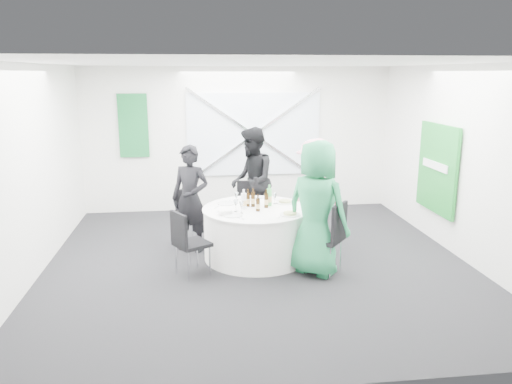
{
  "coord_description": "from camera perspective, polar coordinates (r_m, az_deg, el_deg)",
  "views": [
    {
      "loc": [
        -0.87,
        -6.74,
        2.67
      ],
      "look_at": [
        0.0,
        0.2,
        1.0
      ],
      "focal_mm": 35.0,
      "sensor_mm": 36.0,
      "label": 1
    }
  ],
  "objects": [
    {
      "name": "plate_front_left",
      "position": [
        6.87,
        -2.7,
        -2.65
      ],
      "size": [
        0.27,
        0.27,
        0.01
      ],
      "color": "silver",
      "rests_on": "banquet_table"
    },
    {
      "name": "wine_glass_d",
      "position": [
        6.95,
        -1.68,
        -1.45
      ],
      "size": [
        0.07,
        0.07,
        0.17
      ],
      "color": "white",
      "rests_on": "banquet_table"
    },
    {
      "name": "beer_bottle_a",
      "position": [
        7.31,
        -0.93,
        -0.9
      ],
      "size": [
        0.06,
        0.06,
        0.26
      ],
      "color": "#321E09",
      "rests_on": "banquet_table"
    },
    {
      "name": "green_water_bottle",
      "position": [
        7.35,
        1.53,
        -0.63
      ],
      "size": [
        0.08,
        0.08,
        0.32
      ],
      "color": "green",
      "rests_on": "banquet_table"
    },
    {
      "name": "window_brace_b",
      "position": [
        9.8,
        -0.23,
        6.58
      ],
      "size": [
        2.63,
        0.05,
        1.84
      ],
      "primitive_type": "cube",
      "rotation": [
        0.0,
        -0.97,
        0.0
      ],
      "color": "silver",
      "rests_on": "window_panel"
    },
    {
      "name": "wall_front",
      "position": [
        4.04,
        5.66,
        -4.95
      ],
      "size": [
        6.0,
        0.0,
        6.0
      ],
      "primitive_type": "plane",
      "rotation": [
        -1.57,
        0.0,
        0.0
      ],
      "color": "white",
      "rests_on": "floor"
    },
    {
      "name": "knife_b",
      "position": [
        7.1,
        4.44,
        -2.18
      ],
      "size": [
        0.11,
        0.12,
        0.01
      ],
      "primitive_type": "cube",
      "rotation": [
        0.0,
        0.0,
        -0.73
      ],
      "color": "silver",
      "rests_on": "banquet_table"
    },
    {
      "name": "chair_back_right",
      "position": [
        8.06,
        5.79,
        -1.51
      ],
      "size": [
        0.65,
        0.65,
        1.02
      ],
      "rotation": [
        0.0,
        0.0,
        -0.95
      ],
      "color": "black",
      "rests_on": "floor"
    },
    {
      "name": "wall_right",
      "position": [
        7.87,
        22.45,
        3.13
      ],
      "size": [
        0.0,
        6.0,
        6.0
      ],
      "primitive_type": "plane",
      "rotation": [
        1.57,
        0.0,
        -1.57
      ],
      "color": "white",
      "rests_on": "floor"
    },
    {
      "name": "fork_e",
      "position": [
        7.63,
        -3.19,
        -1.05
      ],
      "size": [
        0.09,
        0.13,
        0.01
      ],
      "primitive_type": "cube",
      "rotation": [
        0.0,
        0.0,
        2.58
      ],
      "color": "silver",
      "rests_on": "banquet_table"
    },
    {
      "name": "floor",
      "position": [
        7.3,
        0.2,
        -8.02
      ],
      "size": [
        6.0,
        6.0,
        0.0
      ],
      "primitive_type": "plane",
      "color": "black",
      "rests_on": "ground"
    },
    {
      "name": "person_woman_pink",
      "position": [
        7.94,
        6.77,
        0.03
      ],
      "size": [
        1.2,
        0.97,
        1.68
      ],
      "primitive_type": "imported",
      "rotation": [
        0.0,
        0.0,
        -2.64
      ],
      "color": "#D18796",
      "rests_on": "floor"
    },
    {
      "name": "person_woman_green",
      "position": [
        6.69,
        6.95,
        -1.88
      ],
      "size": [
        1.05,
        1.04,
        1.83
      ],
      "primitive_type": "imported",
      "rotation": [
        0.0,
        0.0,
        2.39
      ],
      "color": "#248450",
      "rests_on": "floor"
    },
    {
      "name": "chair_back_left",
      "position": [
        7.94,
        -7.57,
        -2.33
      ],
      "size": [
        0.58,
        0.57,
        0.9
      ],
      "rotation": [
        0.0,
        0.0,
        0.93
      ],
      "color": "black",
      "rests_on": "floor"
    },
    {
      "name": "plate_back_left",
      "position": [
        7.49,
        -3.4,
        -1.3
      ],
      "size": [
        0.27,
        0.27,
        0.01
      ],
      "color": "silver",
      "rests_on": "banquet_table"
    },
    {
      "name": "knife_d",
      "position": [
        6.74,
        -1.86,
        -3.01
      ],
      "size": [
        0.11,
        0.12,
        0.01
      ],
      "primitive_type": "cube",
      "rotation": [
        0.0,
        0.0,
        -2.38
      ],
      "color": "silver",
      "rests_on": "banquet_table"
    },
    {
      "name": "knife_e",
      "position": [
        7.31,
        -4.51,
        -1.74
      ],
      "size": [
        0.08,
        0.14,
        0.01
      ],
      "primitive_type": "cube",
      "rotation": [
        0.0,
        0.0,
        2.65
      ],
      "color": "silver",
      "rests_on": "banquet_table"
    },
    {
      "name": "window_panel",
      "position": [
        9.84,
        -0.26,
        6.6
      ],
      "size": [
        2.6,
        0.03,
        1.6
      ],
      "primitive_type": "cube",
      "color": "silver",
      "rests_on": "wall_back"
    },
    {
      "name": "banquet_table",
      "position": [
        7.36,
        0.0,
        -4.7
      ],
      "size": [
        1.56,
        1.56,
        0.76
      ],
      "color": "white",
      "rests_on": "floor"
    },
    {
      "name": "window_brace_a",
      "position": [
        9.8,
        -0.23,
        6.58
      ],
      "size": [
        2.63,
        0.05,
        1.84
      ],
      "primitive_type": "cube",
      "rotation": [
        0.0,
        0.97,
        0.0
      ],
      "color": "silver",
      "rests_on": "window_panel"
    },
    {
      "name": "wine_glass_b",
      "position": [
        7.04,
        -2.33,
        -1.26
      ],
      "size": [
        0.07,
        0.07,
        0.17
      ],
      "color": "white",
      "rests_on": "banquet_table"
    },
    {
      "name": "fork_d",
      "position": [
        7.02,
        -4.21,
        -2.37
      ],
      "size": [
        0.1,
        0.13,
        0.01
      ],
      "primitive_type": "cube",
      "rotation": [
        0.0,
        0.0,
        -2.5
      ],
      "color": "silver",
      "rests_on": "banquet_table"
    },
    {
      "name": "wall_left",
      "position": [
        7.18,
        -24.3,
        2.05
      ],
      "size": [
        0.0,
        6.0,
        6.0
      ],
      "primitive_type": "plane",
      "rotation": [
        1.57,
        0.0,
        1.57
      ],
      "color": "white",
      "rests_on": "floor"
    },
    {
      "name": "person_man_back_left",
      "position": [
        7.62,
        -7.51,
        -0.76
      ],
      "size": [
        0.71,
        0.61,
        1.63
      ],
      "primitive_type": "imported",
      "rotation": [
        0.0,
        0.0,
        -0.45
      ],
      "color": "black",
      "rests_on": "floor"
    },
    {
      "name": "plate_back_right",
      "position": [
        7.54,
        3.34,
        -1.13
      ],
      "size": [
        0.28,
        0.28,
        0.04
      ],
      "color": "silver",
      "rests_on": "banquet_table"
    },
    {
      "name": "ceiling",
      "position": [
        6.79,
        0.22,
        14.53
      ],
      "size": [
        6.0,
        6.0,
        0.0
      ],
      "primitive_type": "plane",
      "rotation": [
        3.14,
        0.0,
        0.0
      ],
      "color": "white",
      "rests_on": "wall_back"
    },
    {
      "name": "beer_bottle_b",
      "position": [
        7.3,
        -0.34,
        -0.88
      ],
      "size": [
        0.06,
        0.06,
        0.27
      ],
      "color": "#321E09",
      "rests_on": "banquet_table"
    },
    {
      "name": "fork_b",
      "position": [
        6.8,
        2.83,
        -2.86
      ],
      "size": [
        0.12,
        0.12,
        0.01
      ],
      "primitive_type": "cube",
      "rotation": [
        0.0,
        0.0,
        -0.77
      ],
      "color": "silver",
      "rests_on": "banquet_table"
    },
    {
      "name": "beer_bottle_d",
      "position": [
        7.06,
        0.22,
        -1.48
      ],
      "size": [
        0.06,
        0.06,
        0.24
      ],
      "color": "#321E09",
      "rests_on": "banquet_table"
    },
    {
      "name": "knife_a",
      "position": [
        7.72,
        2.34,
        -0.88
      ],
      "size": [
        0.09,
        0.13,
        0.01
      ],
      "primitive_type": "cube",
      "rotation": [
        0.0,
        0.0,
        0.57
      ],
      "color": "silver",
      "rests_on": "banquet_table"
    },
    {
      "name": "person_man_back",
      "position": [
        8.35,
        -0.48,
        1.24
      ],
      "size": [
        0.54,
        0.91,
        1.81
      ],
      "primitive_type": "imported",
      "rotation": [
        0.0,
        0.0,
        -1.64
      ],
      "color": "black",
      "rests_on": "floor"
    },
    {
      "name": "fork_c",
      "position": [
        7.8,
        0.7,
        -0.73
      ],
      "size": [
        0.15,
        0.02,
        0.01
      ],
      "primitive_type": "cube",
      "rotation": [
        0.0,
        0.0,
        1.58
      ],
      "color": "silver",
      "rests_on": "banquet_table"
    },
    {
      "name": "fork_a",
      "position": [
        7.5,
        4.0,
        -1.34
      ],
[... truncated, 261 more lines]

